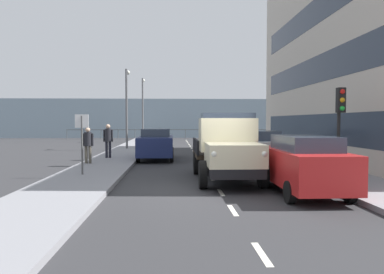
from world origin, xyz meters
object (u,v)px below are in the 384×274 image
traffic_light_near (340,112)px  lamp_post_promenade (127,101)px  car_navy_oppositeside_0 (156,143)px  pedestrian_couple_b (108,138)px  street_sign (82,134)px  car_red_kerbside_near (303,163)px  car_white_kerbside_1 (258,149)px  pedestrian_with_bag (88,142)px  car_grey_kerbside_2 (236,142)px  lamp_post_far (143,104)px  truck_vintage_cream (227,149)px

traffic_light_near → lamp_post_promenade: lamp_post_promenade is taller
lamp_post_promenade → car_navy_oppositeside_0: bearing=110.1°
pedestrian_couple_b → street_sign: bearing=91.3°
pedestrian_couple_b → traffic_light_near: 12.06m
car_red_kerbside_near → car_white_kerbside_1: size_ratio=1.04×
car_navy_oppositeside_0 → car_white_kerbside_1: bearing=139.0°
car_white_kerbside_1 → lamp_post_promenade: bearing=-56.3°
lamp_post_promenade → street_sign: lamp_post_promenade is taller
pedestrian_with_bag → pedestrian_couple_b: bearing=-100.5°
car_grey_kerbside_2 → car_navy_oppositeside_0: (4.79, 1.65, 0.00)m
car_navy_oppositeside_0 → lamp_post_promenade: lamp_post_promenade is taller
traffic_light_near → car_navy_oppositeside_0: bearing=-47.6°
car_navy_oppositeside_0 → pedestrian_with_bag: size_ratio=2.76×
car_red_kerbside_near → pedestrian_with_bag: 10.50m
car_navy_oppositeside_0 → traffic_light_near: bearing=132.4°
car_grey_kerbside_2 → street_sign: (7.23, 8.40, 0.79)m
car_navy_oppositeside_0 → pedestrian_with_bag: 4.34m
car_white_kerbside_1 → pedestrian_with_bag: pedestrian_with_bag is taller
car_red_kerbside_near → lamp_post_far: (6.86, -26.45, 3.00)m
car_grey_kerbside_2 → pedestrian_with_bag: (7.86, 4.71, 0.26)m
pedestrian_couple_b → street_sign: size_ratio=0.81×
car_navy_oppositeside_0 → lamp_post_promenade: size_ratio=0.81×
pedestrian_with_bag → lamp_post_far: 19.71m
car_white_kerbside_1 → lamp_post_promenade: (7.23, -10.83, 2.75)m
lamp_post_promenade → lamp_post_far: 9.76m
pedestrian_couple_b → lamp_post_promenade: (-0.14, -7.10, 2.41)m
traffic_light_near → lamp_post_far: lamp_post_far is taller
car_grey_kerbside_2 → pedestrian_couple_b: pedestrian_couple_b is taller
truck_vintage_cream → lamp_post_promenade: lamp_post_promenade is taller
car_grey_kerbside_2 → street_sign: street_sign is taller
lamp_post_far → car_red_kerbside_near: bearing=104.5°
pedestrian_couple_b → lamp_post_far: lamp_post_far is taller
car_navy_oppositeside_0 → lamp_post_far: (2.08, -16.43, 3.00)m
pedestrian_with_bag → lamp_post_promenade: (-0.63, -9.74, 2.50)m
car_white_kerbside_1 → traffic_light_near: traffic_light_near is taller
car_grey_kerbside_2 → lamp_post_promenade: 9.23m
truck_vintage_cream → lamp_post_far: bearing=-78.5°
pedestrian_with_bag → pedestrian_couple_b: (-0.49, -2.64, 0.08)m
car_red_kerbside_near → street_sign: size_ratio=1.93×
lamp_post_promenade → lamp_post_far: (-0.37, -9.75, 0.25)m
car_navy_oppositeside_0 → traffic_light_near: 10.48m
car_white_kerbside_1 → traffic_light_near: (-2.19, 3.50, 1.58)m
car_red_kerbside_near → car_navy_oppositeside_0: size_ratio=0.93×
lamp_post_far → car_grey_kerbside_2: bearing=114.9°
car_white_kerbside_1 → pedestrian_with_bag: bearing=-7.9°
car_navy_oppositeside_0 → traffic_light_near: traffic_light_near is taller
car_grey_kerbside_2 → traffic_light_near: (-2.19, 9.30, 1.58)m
pedestrian_couple_b → lamp_post_promenade: size_ratio=0.32×
car_grey_kerbside_2 → traffic_light_near: traffic_light_near is taller
traffic_light_near → street_sign: size_ratio=1.42×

